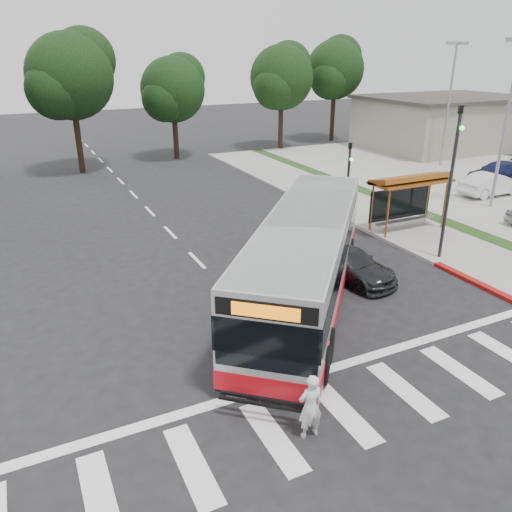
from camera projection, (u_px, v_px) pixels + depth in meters
ground at (257, 322)px, 16.75m from camera, size 140.00×140.00×0.00m
sidewalk_east at (371, 214)px, 27.81m from camera, size 4.00×40.00×0.12m
curb_east at (342, 218)px, 27.00m from camera, size 0.30×40.00×0.15m
curb_east_red at (496, 292)px, 18.67m from camera, size 0.32×6.00×0.15m
parking_lot at (494, 183)px, 34.31m from camera, size 18.00×36.00×0.10m
commercial_building at (444, 124)px, 46.31m from camera, size 14.00×10.00×4.40m
building_roof_cap at (448, 98)px, 45.41m from camera, size 14.60×10.60×0.30m
crosswalk_ladder at (343, 412)px, 12.58m from camera, size 18.00×2.60×0.01m
bus_shelter at (409, 185)px, 24.45m from camera, size 4.20×1.60×2.86m
traffic_signal_ne_tall at (452, 172)px, 20.38m from camera, size 0.18×0.37×6.50m
traffic_signal_ne_short at (349, 171)px, 26.74m from camera, size 0.18×0.37×4.00m
lot_light_front at (510, 102)px, 26.74m from camera, size 1.90×0.35×9.01m
lot_light_mid at (451, 88)px, 37.49m from camera, size 1.90×0.35×9.01m
tree_ne_a at (282, 76)px, 44.17m from camera, size 6.16×5.74×9.30m
tree_ne_b at (335, 68)px, 48.45m from camera, size 6.16×5.74×10.02m
tree_north_a at (71, 75)px, 35.06m from camera, size 6.60×6.15×10.17m
tree_north_b at (173, 88)px, 40.41m from camera, size 5.72×5.33×8.43m
transit_bus at (306, 259)px, 17.67m from camera, size 10.06×11.23×3.21m
pedestrian at (310, 406)px, 11.50m from camera, size 0.63×0.43×1.69m
dark_sedan at (348, 263)px, 19.84m from camera, size 2.59×4.58×1.25m
parked_car_1 at (492, 184)px, 30.97m from camera, size 4.29×1.54×1.41m
parked_car_3 at (498, 173)px, 33.98m from camera, size 4.81×2.00×1.39m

